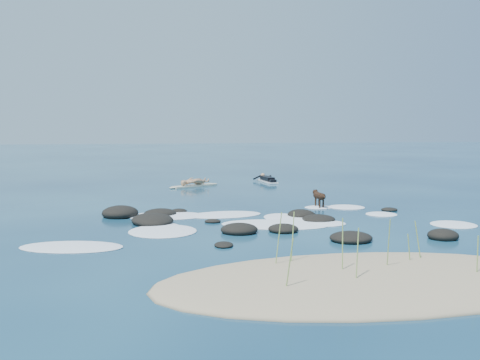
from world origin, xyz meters
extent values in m
plane|color=#0A2642|center=(0.00, 0.00, 0.00)|extent=(160.00, 160.00, 0.00)
ellipsoid|color=#9E8966|center=(0.00, -8.20, 0.00)|extent=(9.00, 4.40, 0.60)
cylinder|color=#84A650|center=(2.09, -8.73, 0.56)|extent=(0.03, 0.04, 0.88)
cylinder|color=#84A650|center=(-1.32, -7.15, 0.72)|extent=(0.14, 0.20, 1.20)
cylinder|color=#84A650|center=(-0.49, -8.75, 0.68)|extent=(0.12, 0.17, 1.12)
cylinder|color=#84A650|center=(0.46, -8.12, 0.71)|extent=(0.10, 0.26, 1.17)
cylinder|color=#84A650|center=(-0.56, -8.18, 0.73)|extent=(0.04, 0.11, 1.22)
cylinder|color=#84A650|center=(1.47, -7.51, 0.62)|extent=(0.22, 0.04, 0.98)
cylinder|color=#84A650|center=(-1.68, -7.33, 0.74)|extent=(0.16, 0.04, 1.24)
cylinder|color=#84A650|center=(-1.90, -8.99, 0.64)|extent=(0.14, 0.12, 1.04)
cylinder|color=#84A650|center=(1.15, -7.71, 0.50)|extent=(0.15, 0.11, 0.75)
ellipsoid|color=black|center=(4.64, 0.39, 0.04)|extent=(0.69, 0.64, 0.16)
ellipsoid|color=black|center=(3.85, -4.60, 0.09)|extent=(1.15, 1.12, 0.38)
ellipsoid|color=black|center=(-1.70, -2.71, 0.10)|extent=(1.27, 1.21, 0.38)
ellipsoid|color=black|center=(-4.23, -0.68, 0.11)|extent=(1.70, 2.00, 0.42)
ellipsoid|color=black|center=(-0.35, -2.77, 0.08)|extent=(1.11, 1.10, 0.30)
ellipsoid|color=black|center=(-2.43, -4.41, 0.04)|extent=(0.60, 0.72, 0.14)
ellipsoid|color=black|center=(0.94, -0.41, 0.09)|extent=(1.12, 1.16, 0.37)
ellipsoid|color=black|center=(1.28, -1.28, 0.07)|extent=(1.27, 1.30, 0.29)
ellipsoid|color=black|center=(-2.26, -0.86, 0.04)|extent=(0.58, 0.49, 0.15)
ellipsoid|color=black|center=(-5.33, 0.90, 0.13)|extent=(1.42, 1.46, 0.51)
ellipsoid|color=black|center=(-3.93, 0.81, 0.08)|extent=(1.56, 1.53, 0.33)
ellipsoid|color=black|center=(-3.23, 1.37, 0.05)|extent=(0.72, 0.67, 0.20)
ellipsoid|color=black|center=(1.17, -4.38, 0.08)|extent=(1.48, 1.41, 0.34)
ellipsoid|color=white|center=(0.79, -0.78, 0.01)|extent=(1.50, 1.96, 0.12)
ellipsoid|color=white|center=(-1.66, 0.52, 0.01)|extent=(2.90, 1.81, 0.12)
ellipsoid|color=white|center=(-3.98, -1.45, 0.01)|extent=(1.55, 1.94, 0.12)
ellipsoid|color=white|center=(-0.15, -1.90, 0.01)|extent=(1.50, 1.65, 0.12)
ellipsoid|color=white|center=(5.36, -2.73, 0.01)|extent=(1.49, 1.46, 0.12)
ellipsoid|color=white|center=(3.95, -0.41, 0.01)|extent=(1.31, 1.26, 0.12)
ellipsoid|color=white|center=(3.33, 1.42, 0.01)|extent=(1.79, 1.67, 0.12)
ellipsoid|color=white|center=(-6.41, -3.84, 0.01)|extent=(3.02, 2.03, 0.12)
ellipsoid|color=white|center=(-0.32, -1.66, 0.01)|extent=(3.88, 2.72, 0.12)
ellipsoid|color=white|center=(-3.71, 0.66, 0.01)|extent=(3.01, 2.03, 0.12)
ellipsoid|color=white|center=(0.32, -0.55, 0.01)|extent=(1.69, 2.16, 0.12)
ellipsoid|color=white|center=(-3.95, -2.11, 0.01)|extent=(2.33, 2.41, 0.12)
ellipsoid|color=white|center=(1.29, -1.78, 0.01)|extent=(1.55, 1.26, 0.12)
ellipsoid|color=white|center=(2.24, 1.56, 0.01)|extent=(1.10, 0.90, 0.12)
cube|color=beige|center=(-1.85, 9.75, 0.05)|extent=(2.50, 1.79, 0.09)
ellipsoid|color=beige|center=(-0.74, 10.41, 0.05)|extent=(0.60, 0.52, 0.09)
ellipsoid|color=beige|center=(-2.96, 9.08, 0.05)|extent=(0.60, 0.52, 0.09)
imported|color=tan|center=(-1.85, 9.75, 0.93)|extent=(0.66, 0.73, 1.68)
cube|color=white|center=(2.46, 11.22, 0.05)|extent=(0.75, 2.34, 0.08)
ellipsoid|color=white|center=(2.35, 12.36, 0.05)|extent=(0.32, 0.53, 0.09)
cube|color=black|center=(2.46, 11.22, 0.21)|extent=(0.56, 1.45, 0.23)
sphere|color=tan|center=(2.38, 12.03, 0.33)|extent=(0.26, 0.26, 0.24)
cylinder|color=black|center=(2.07, 12.16, 0.20)|extent=(0.55, 0.36, 0.26)
cylinder|color=black|center=(2.66, 12.21, 0.20)|extent=(0.58, 0.26, 0.26)
cube|color=black|center=(2.54, 10.44, 0.17)|extent=(0.41, 0.61, 0.15)
cylinder|color=black|center=(2.24, 1.46, 0.48)|extent=(0.32, 0.59, 0.27)
sphere|color=black|center=(2.21, 1.71, 0.48)|extent=(0.31, 0.31, 0.29)
sphere|color=black|center=(2.26, 1.20, 0.48)|extent=(0.28, 0.28, 0.26)
sphere|color=black|center=(2.20, 1.88, 0.58)|extent=(0.22, 0.22, 0.21)
cone|color=black|center=(2.19, 2.00, 0.57)|extent=(0.12, 0.14, 0.11)
cone|color=black|center=(2.15, 1.86, 0.66)|extent=(0.10, 0.08, 0.10)
cone|color=black|center=(2.26, 1.87, 0.66)|extent=(0.10, 0.08, 0.10)
cylinder|color=black|center=(2.15, 1.65, 0.19)|extent=(0.07, 0.07, 0.37)
cylinder|color=black|center=(2.29, 1.66, 0.19)|extent=(0.07, 0.07, 0.37)
cylinder|color=black|center=(2.18, 1.26, 0.19)|extent=(0.07, 0.07, 0.37)
cylinder|color=black|center=(2.33, 1.27, 0.19)|extent=(0.07, 0.07, 0.37)
cylinder|color=black|center=(2.27, 1.08, 0.53)|extent=(0.07, 0.27, 0.16)
camera|label=1|loc=(-4.52, -18.24, 3.19)|focal=40.00mm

